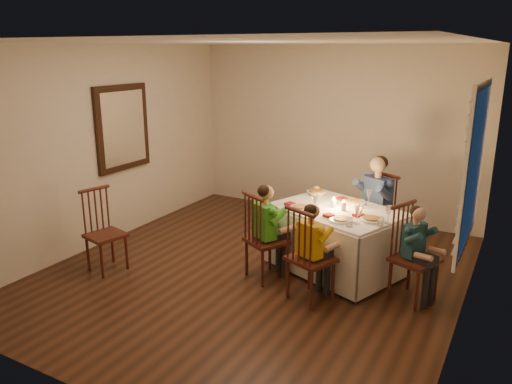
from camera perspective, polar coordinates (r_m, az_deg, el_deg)
The scene contains 26 objects.
ground at distance 5.95m, azimuth -0.14°, elevation -9.11°, with size 5.00×5.00×0.00m, color black.
wall_left at distance 6.89m, azimuth -16.79°, elevation 5.07°, with size 0.02×5.00×2.60m, color beige.
wall_right at distance 4.87m, azimuth 23.61°, elevation 0.05°, with size 0.02×5.00×2.60m, color beige.
wall_back at distance 7.76m, azimuth 8.95°, elevation 6.74°, with size 4.50×0.02×2.60m, color beige.
ceiling at distance 5.39m, azimuth -0.16°, elevation 16.79°, with size 5.00×5.00×0.00m, color white.
dining_table at distance 5.90m, azimuth 9.24°, elevation -3.91°, with size 1.71×1.48×0.72m.
chair_adult at distance 6.67m, azimuth 13.11°, elevation -6.69°, with size 0.42×0.40×1.02m, color #38140F, non-canonical shape.
chair_near_left at distance 5.82m, azimuth 1.18°, elevation -9.73°, with size 0.42×0.40×1.02m, color #38140F, non-canonical shape.
chair_near_right at distance 5.39m, azimuth 6.17°, elevation -12.03°, with size 0.42×0.40×1.02m, color #38140F, non-canonical shape.
chair_end at distance 5.59m, azimuth 17.29°, elevation -11.66°, with size 0.42×0.40×1.02m, color #38140F, non-canonical shape.
chair_extra at distance 6.26m, azimuth -16.48°, elevation -8.49°, with size 0.40×0.39×0.98m, color #38140F, non-canonical shape.
adult at distance 6.67m, azimuth 13.11°, elevation -6.69°, with size 0.47×0.43×1.26m, color navy, non-canonical shape.
child_green at distance 5.82m, azimuth 1.18°, elevation -9.73°, with size 0.37×0.34×1.11m, color green, non-canonical shape.
child_yellow at distance 5.39m, azimuth 6.17°, elevation -12.03°, with size 0.34×0.31×1.05m, color gold, non-canonical shape.
child_teal at distance 5.59m, azimuth 17.29°, elevation -11.66°, with size 0.33×0.30×1.02m, color #1A3C43, non-canonical shape.
setting_adult at distance 6.07m, azimuth 11.16°, elevation -1.19°, with size 0.26×0.26×0.02m, color white.
setting_green at distance 5.78m, azimuth 5.15°, elevation -1.82°, with size 0.26×0.26×0.02m, color white.
setting_yellow at distance 5.44m, azimuth 9.75°, elevation -3.18°, with size 0.26×0.26×0.02m, color white.
setting_teal at distance 5.51m, azimuth 13.08°, elevation -3.10°, with size 0.26×0.26×0.02m, color white.
candle_left at distance 5.86m, azimuth 8.86°, elevation -1.30°, with size 0.06×0.06×0.10m, color silver.
candle_right at distance 5.77m, azimuth 9.98°, elevation -1.63°, with size 0.06×0.06×0.10m, color silver.
squash at distance 6.42m, azimuth 6.94°, elevation 0.27°, with size 0.09×0.09×0.09m, color #F7FC42.
orange_fruit at distance 5.71m, azimuth 11.67°, elevation -2.03°, with size 0.08×0.08×0.08m, color orange.
serving_bowl at distance 6.33m, azimuth 6.90°, elevation -0.12°, with size 0.23×0.23×0.06m, color white.
wall_mirror at distance 7.04m, azimuth -14.99°, elevation 7.09°, with size 0.06×0.95×1.15m.
window_blinds at distance 4.93m, azimuth 23.49°, elevation 2.64°, with size 0.07×1.34×1.54m.
Camera 1 is at (2.63, -4.70, 2.53)m, focal length 35.00 mm.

